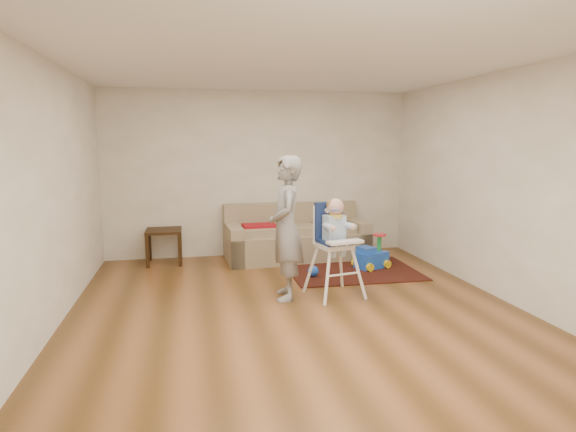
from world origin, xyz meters
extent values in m
plane|color=#513314|center=(0.00, 0.00, 0.00)|extent=(5.50, 5.50, 0.00)
cube|color=beige|center=(0.00, 2.75, 1.35)|extent=(5.00, 0.04, 2.70)
cube|color=beige|center=(-2.50, 0.00, 1.35)|extent=(0.04, 5.50, 2.70)
cube|color=beige|center=(2.50, 0.00, 1.35)|extent=(0.04, 5.50, 2.70)
cube|color=white|center=(0.00, 0.00, 2.70)|extent=(5.00, 5.50, 0.04)
cube|color=maroon|center=(-0.08, 2.25, 0.57)|extent=(0.53, 0.36, 0.04)
cube|color=black|center=(1.16, 1.37, 0.01)|extent=(1.87, 1.41, 0.01)
sphere|color=blue|center=(0.52, 1.17, 0.09)|extent=(0.15, 0.15, 0.15)
cylinder|color=blue|center=(0.50, 0.23, 1.08)|extent=(0.04, 0.12, 0.01)
imported|color=gray|center=(-0.03, 0.37, 0.86)|extent=(0.48, 0.67, 1.72)
camera|label=1|loc=(-1.14, -5.13, 1.87)|focal=30.00mm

